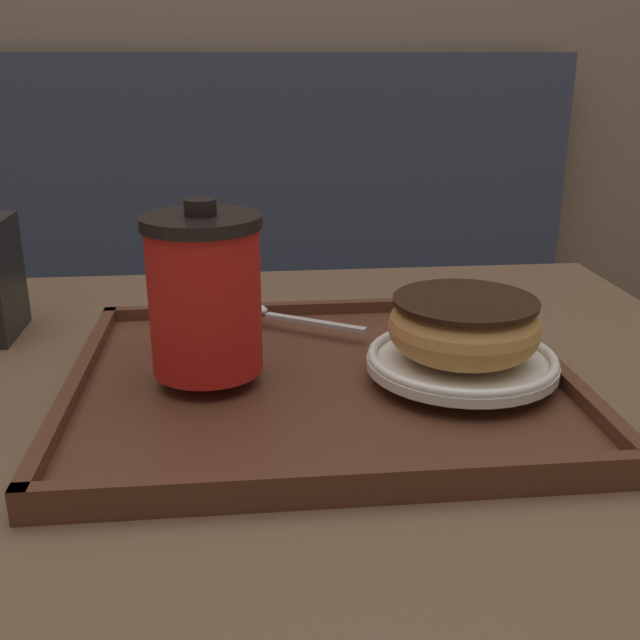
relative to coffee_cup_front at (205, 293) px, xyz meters
name	(u,v)px	position (x,y,z in m)	size (l,w,h in m)	color
booth_bench	(266,389)	(0.07, 0.89, -0.49)	(1.33, 0.44, 1.00)	#33384C
cafe_table	(290,544)	(0.07, 0.03, -0.26)	(0.85, 0.71, 0.72)	brown
serving_tray	(320,383)	(0.09, 0.00, -0.08)	(0.41, 0.35, 0.02)	#512D1E
coffee_cup_front	(205,293)	(0.00, 0.00, 0.00)	(0.10, 0.10, 0.14)	red
plate_with_chocolate_donut	(462,360)	(0.21, -0.02, -0.06)	(0.16, 0.16, 0.01)	white
donut_chocolate_glazed	(464,325)	(0.21, -0.02, -0.03)	(0.12, 0.12, 0.05)	tan
spoon	(269,313)	(0.05, 0.13, -0.06)	(0.13, 0.09, 0.01)	silver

